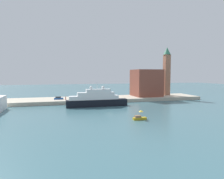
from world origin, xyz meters
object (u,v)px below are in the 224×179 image
Objects in this scene: large_yacht at (96,99)px; parked_car at (58,98)px; person_figure at (66,98)px; harbor_building at (146,83)px; mooring_bollard at (92,99)px; bell_tower at (167,69)px; small_motorboat at (140,117)px.

large_yacht is 22.05m from parked_car.
parked_car is 4.96m from person_figure.
harbor_building reaches higher than parked_car.
mooring_bollard is at bearing -10.39° from person_figure.
mooring_bollard is at bearing 91.11° from large_yacht.
bell_tower is 61.74m from parked_car.
harbor_building is at bearing 63.07° from small_motorboat.
small_motorboat is at bearing -77.86° from mooring_bollard.
parked_car is (-15.51, 15.65, -0.76)m from large_yacht.
large_yacht is at bearing 105.79° from small_motorboat.
harbor_building is 44.78m from person_figure.
small_motorboat is 0.28× the size of harbor_building.
mooring_bollard is at bearing -21.37° from parked_car.
mooring_bollard is (-44.67, -9.57, -14.37)m from bell_tower.
harbor_building is (23.61, 46.48, 8.03)m from small_motorboat.
person_figure reaches higher than small_motorboat.
large_yacht is 37.03m from harbor_building.
bell_tower is 47.90m from mooring_bollard.
large_yacht is 37.37× the size of mooring_bollard.
large_yacht reaches higher than parked_car.
bell_tower is at bearing 52.22° from small_motorboat.
parked_car is at bearing 118.23° from small_motorboat.
large_yacht reaches higher than small_motorboat.
large_yacht is 17.11m from person_figure.
parked_car is (-23.42, 43.62, 1.33)m from small_motorboat.
harbor_building is 20.92× the size of mooring_bollard.
large_yacht is 6.37× the size of small_motorboat.
person_figure is at bearing 169.61° from mooring_bollard.
bell_tower is 39.13× the size of mooring_bollard.
harbor_building is at bearing 15.60° from mooring_bollard.
mooring_bollard is at bearing 102.14° from small_motorboat.
bell_tower is (44.49, 19.23, 13.39)m from large_yacht.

